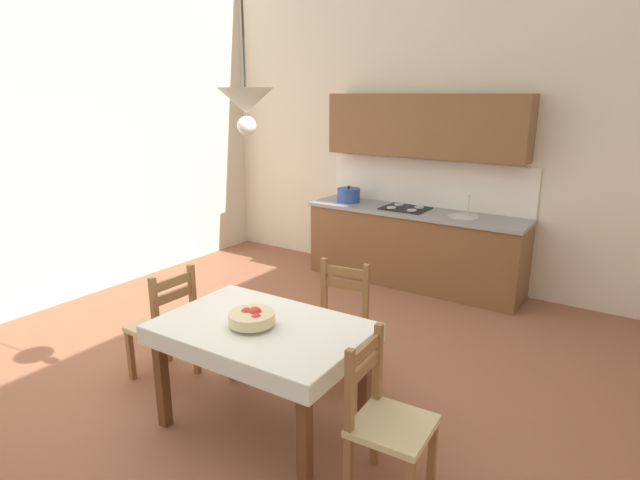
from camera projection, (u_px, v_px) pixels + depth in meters
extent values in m
cube|color=#935B42|center=(257.00, 383.00, 4.22)|extent=(6.14, 6.60, 0.10)
cube|color=silver|center=(423.00, 104.00, 6.08)|extent=(6.14, 0.12, 4.18)
cube|color=silver|center=(32.00, 105.00, 5.17)|extent=(0.12, 6.60, 4.18)
cube|color=brown|center=(413.00, 249.00, 6.17)|extent=(2.54, 0.60, 0.86)
cube|color=gray|center=(415.00, 212.00, 6.04)|extent=(2.57, 0.63, 0.04)
cube|color=white|center=(427.00, 183.00, 6.20)|extent=(2.54, 0.01, 0.55)
cube|color=brown|center=(424.00, 126.00, 5.89)|extent=(2.34, 0.34, 0.70)
cube|color=black|center=(402.00, 286.00, 6.06)|extent=(2.50, 0.02, 0.09)
cylinder|color=silver|center=(463.00, 217.00, 5.74)|extent=(0.34, 0.34, 0.02)
cylinder|color=silver|center=(468.00, 204.00, 5.82)|extent=(0.02, 0.02, 0.22)
cube|color=black|center=(405.00, 208.00, 6.11)|extent=(0.52, 0.42, 0.01)
cylinder|color=silver|center=(391.00, 208.00, 6.10)|extent=(0.11, 0.11, 0.01)
cylinder|color=silver|center=(412.00, 210.00, 5.96)|extent=(0.11, 0.11, 0.01)
cylinder|color=silver|center=(399.00, 205.00, 6.26)|extent=(0.11, 0.11, 0.01)
cylinder|color=silver|center=(419.00, 207.00, 6.12)|extent=(0.11, 0.11, 0.01)
cylinder|color=#2D4C9E|center=(349.00, 196.00, 6.49)|extent=(0.28, 0.28, 0.15)
cylinder|color=#2D4C9E|center=(349.00, 189.00, 6.46)|extent=(0.29, 0.29, 0.02)
sphere|color=black|center=(349.00, 187.00, 6.46)|extent=(0.04, 0.04, 0.04)
cube|color=brown|center=(261.00, 327.00, 3.40)|extent=(1.30, 0.87, 0.02)
cube|color=brown|center=(162.00, 377.00, 3.51)|extent=(0.07, 0.07, 0.73)
cube|color=brown|center=(305.00, 436.00, 2.91)|extent=(0.07, 0.07, 0.73)
cube|color=brown|center=(234.00, 337.00, 4.10)|extent=(0.07, 0.07, 0.73)
cube|color=brown|center=(365.00, 379.00, 3.50)|extent=(0.07, 0.07, 0.73)
cube|color=silver|center=(261.00, 325.00, 3.40)|extent=(1.37, 0.94, 0.00)
cube|color=silver|center=(213.00, 362.00, 3.05)|extent=(1.34, 0.04, 0.12)
cube|color=silver|center=(301.00, 310.00, 3.78)|extent=(1.34, 0.04, 0.12)
cube|color=silver|center=(189.00, 311.00, 3.76)|extent=(0.03, 0.90, 0.12)
cube|color=silver|center=(351.00, 361.00, 3.07)|extent=(0.03, 0.90, 0.12)
cube|color=#D1BC89|center=(162.00, 327.00, 4.12)|extent=(0.43, 0.43, 0.04)
cube|color=olive|center=(131.00, 355.00, 4.14)|extent=(0.04, 0.04, 0.41)
cube|color=olive|center=(167.00, 338.00, 4.42)|extent=(0.04, 0.04, 0.41)
cube|color=olive|center=(157.00, 337.00, 3.87)|extent=(0.04, 0.04, 0.93)
cube|color=olive|center=(194.00, 320.00, 4.15)|extent=(0.04, 0.04, 0.93)
cube|color=olive|center=(173.00, 282.00, 3.91)|extent=(0.03, 0.32, 0.07)
cube|color=olive|center=(174.00, 295.00, 3.93)|extent=(0.03, 0.32, 0.07)
cube|color=#D1BC89|center=(335.00, 329.00, 4.09)|extent=(0.48, 0.48, 0.04)
cube|color=olive|center=(348.00, 370.00, 3.92)|extent=(0.05, 0.05, 0.41)
cube|color=olive|center=(305.00, 360.00, 4.06)|extent=(0.05, 0.05, 0.41)
cube|color=olive|center=(365.00, 320.00, 4.16)|extent=(0.05, 0.05, 0.93)
cube|color=olive|center=(324.00, 312.00, 4.31)|extent=(0.05, 0.05, 0.93)
cube|color=olive|center=(345.00, 272.00, 4.13)|extent=(0.32, 0.07, 0.07)
cube|color=olive|center=(345.00, 284.00, 4.16)|extent=(0.32, 0.07, 0.07)
cube|color=#D1BC89|center=(393.00, 426.00, 2.89)|extent=(0.44, 0.44, 0.04)
cube|color=olive|center=(432.00, 453.00, 3.02)|extent=(0.05, 0.05, 0.41)
cube|color=olive|center=(377.00, 396.00, 3.12)|extent=(0.05, 0.05, 0.93)
cube|color=olive|center=(349.00, 427.00, 2.82)|extent=(0.05, 0.05, 0.93)
cube|color=olive|center=(365.00, 351.00, 2.87)|extent=(0.04, 0.32, 0.07)
cube|color=olive|center=(365.00, 368.00, 2.90)|extent=(0.04, 0.32, 0.07)
cylinder|color=beige|center=(252.00, 325.00, 3.37)|extent=(0.17, 0.17, 0.02)
cylinder|color=beige|center=(252.00, 318.00, 3.36)|extent=(0.30, 0.30, 0.07)
sphere|color=red|center=(247.00, 314.00, 3.39)|extent=(0.09, 0.09, 0.09)
sphere|color=red|center=(256.00, 320.00, 3.31)|extent=(0.08, 0.08, 0.08)
sphere|color=red|center=(255.00, 314.00, 3.38)|extent=(0.10, 0.10, 0.10)
cylinder|color=black|center=(243.00, 39.00, 2.86)|extent=(0.01, 0.01, 0.57)
cone|color=silver|center=(246.00, 100.00, 2.95)|extent=(0.32, 0.32, 0.14)
sphere|color=white|center=(247.00, 126.00, 2.99)|extent=(0.11, 0.11, 0.11)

